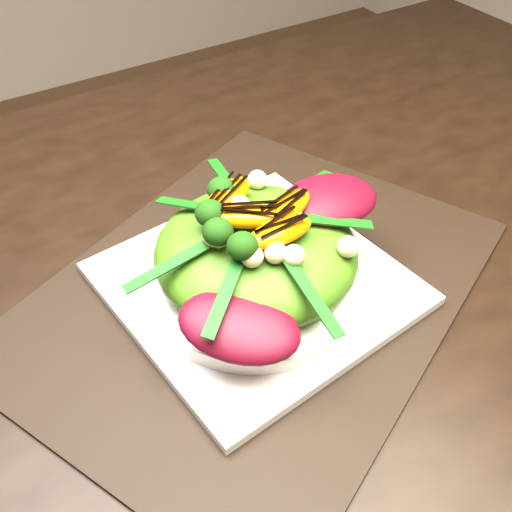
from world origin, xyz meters
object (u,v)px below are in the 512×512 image
dining_table (186,315)px  placemat (256,288)px  lettuce_mound (256,252)px  salad_bowl (256,274)px  orange_segment (219,211)px  plate_base (256,283)px

dining_table → placemat: size_ratio=3.46×
placemat → lettuce_mound: lettuce_mound is taller
salad_bowl → orange_segment: bearing=128.4°
placemat → salad_bowl: 0.02m
plate_base → lettuce_mound: (0.00, 0.00, 0.04)m
placemat → lettuce_mound: size_ratio=2.43×
plate_base → orange_segment: bearing=128.4°
lettuce_mound → plate_base: bearing=180.0°
dining_table → placemat: 0.07m
dining_table → placemat: (0.07, -0.02, 0.02)m
dining_table → placemat: bearing=-19.6°
dining_table → lettuce_mound: bearing=-19.6°
dining_table → lettuce_mound: dining_table is taller
lettuce_mound → orange_segment: bearing=128.4°
plate_base → lettuce_mound: size_ratio=1.34×
dining_table → salad_bowl: dining_table is taller
dining_table → lettuce_mound: 0.10m
lettuce_mound → salad_bowl: bearing=180.0°
placemat → plate_base: size_ratio=1.82×
plate_base → orange_segment: size_ratio=3.75×
lettuce_mound → orange_segment: size_ratio=2.80×
salad_bowl → placemat: bearing=0.0°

